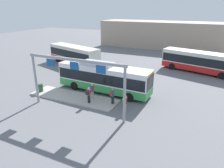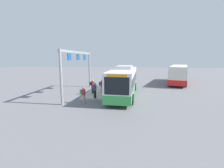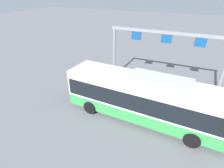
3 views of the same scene
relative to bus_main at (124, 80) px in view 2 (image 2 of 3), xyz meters
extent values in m
plane|color=slate|center=(0.01, 0.00, -1.81)|extent=(120.00, 120.00, 0.00)
cube|color=#B2ADA3|center=(-2.13, -3.12, -1.73)|extent=(10.00, 2.80, 0.16)
cube|color=green|center=(0.01, 0.00, -1.04)|extent=(11.24, 3.02, 0.85)
cube|color=white|center=(0.01, 0.00, 0.34)|extent=(11.24, 3.02, 1.90)
cube|color=black|center=(0.01, 0.00, 0.14)|extent=(11.02, 3.05, 1.20)
cube|color=black|center=(5.59, -0.26, 0.24)|extent=(0.14, 2.12, 1.50)
cube|color=#B7B7BC|center=(-0.83, 0.04, 1.47)|extent=(3.97, 1.93, 0.36)
cube|color=orange|center=(5.52, -0.26, 1.09)|extent=(0.20, 1.75, 0.28)
cylinder|color=black|center=(3.83, 1.02, -1.31)|extent=(1.01, 0.35, 1.00)
cylinder|color=black|center=(3.71, -1.37, -1.31)|extent=(1.01, 0.35, 1.00)
cylinder|color=black|center=(-3.30, 1.36, -1.31)|extent=(1.01, 0.35, 1.00)
cylinder|color=black|center=(-3.41, -1.04, -1.31)|extent=(1.01, 0.35, 1.00)
cube|color=red|center=(-10.32, 8.93, -1.04)|extent=(10.83, 5.47, 0.85)
cube|color=silver|center=(-10.32, 8.93, 0.34)|extent=(10.83, 5.47, 1.90)
cube|color=black|center=(-10.32, 8.93, 0.14)|extent=(10.64, 5.44, 1.20)
cylinder|color=black|center=(-6.64, 9.07, -1.31)|extent=(1.04, 0.58, 1.00)
cylinder|color=black|center=(-7.34, 6.77, -1.31)|extent=(1.04, 0.58, 1.00)
cylinder|color=black|center=(-12.92, 10.98, -1.31)|extent=(1.04, 0.58, 1.00)
cylinder|color=black|center=(-13.62, 8.68, -1.31)|extent=(1.04, 0.58, 1.00)
cylinder|color=gray|center=(4.13, -3.60, -1.39)|extent=(0.33, 0.33, 0.85)
cylinder|color=maroon|center=(4.13, -3.60, -0.66)|extent=(0.41, 0.41, 0.60)
sphere|color=#9E755B|center=(4.13, -3.60, -0.25)|extent=(0.22, 0.22, 0.22)
cube|color=#4C8447|center=(4.08, -3.85, -0.63)|extent=(0.31, 0.24, 0.40)
cylinder|color=black|center=(2.49, -2.89, -1.23)|extent=(0.32, 0.32, 0.85)
cylinder|color=#334C8C|center=(2.49, -2.89, -0.50)|extent=(0.38, 0.38, 0.60)
sphere|color=#9E755B|center=(2.49, -2.89, -0.09)|extent=(0.22, 0.22, 0.22)
cube|color=maroon|center=(2.46, -3.15, -0.47)|extent=(0.30, 0.22, 0.40)
cylinder|color=black|center=(0.19, -3.71, -1.23)|extent=(0.31, 0.31, 0.85)
cylinder|color=maroon|center=(0.19, -3.71, -0.50)|extent=(0.38, 0.38, 0.60)
sphere|color=tan|center=(0.19, -3.71, -0.09)|extent=(0.22, 0.22, 0.22)
cube|color=#26262D|center=(0.16, -3.97, -0.47)|extent=(0.30, 0.21, 0.40)
cylinder|color=gray|center=(-0.01, -2.64, -1.23)|extent=(0.35, 0.35, 0.85)
cylinder|color=maroon|center=(-0.01, -2.64, -0.50)|extent=(0.43, 0.43, 0.60)
sphere|color=tan|center=(-0.01, -2.64, -0.09)|extent=(0.22, 0.22, 0.22)
cube|color=#335993|center=(-0.09, -2.88, -0.47)|extent=(0.32, 0.26, 0.40)
cylinder|color=gray|center=(-4.90, -5.51, 0.79)|extent=(0.24, 0.24, 5.20)
cylinder|color=gray|center=(4.78, -5.51, 0.79)|extent=(0.24, 0.24, 5.20)
cube|color=gray|center=(-0.06, -5.51, 3.24)|extent=(10.09, 0.20, 0.24)
cube|color=#144C8C|center=(-2.72, -5.51, 2.69)|extent=(0.90, 0.08, 0.70)
cube|color=#144C8C|center=(-0.06, -5.51, 2.69)|extent=(0.90, 0.08, 0.70)
cube|color=#144C8C|center=(2.60, -5.51, 2.69)|extent=(0.90, 0.08, 0.70)
cylinder|color=#2D5133|center=(-6.47, -3.44, -1.20)|extent=(0.52, 0.52, 0.90)
camera|label=1|loc=(10.50, -20.19, 7.64)|focal=33.25mm
camera|label=2|loc=(18.69, 1.11, 2.54)|focal=25.65mm
camera|label=3|loc=(-2.33, 10.52, 6.71)|focal=29.40mm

